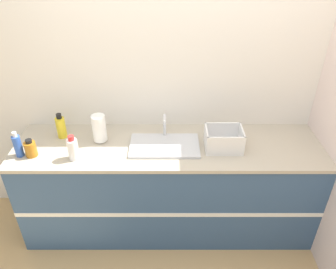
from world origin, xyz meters
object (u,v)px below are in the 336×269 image
at_px(bottle_white_spray, 74,149).
at_px(bottle_yellow, 62,127).
at_px(sink, 165,145).
at_px(bottle_amber, 32,148).
at_px(bottle_blue, 19,145).
at_px(paper_towel_roll, 100,128).
at_px(dish_rack, 224,141).

bearing_deg(bottle_white_spray, bottle_yellow, 119.43).
bearing_deg(sink, bottle_white_spray, -166.63).
xyz_separation_m(bottle_amber, bottle_blue, (-0.09, -0.00, 0.03)).
xyz_separation_m(bottle_blue, bottle_white_spray, (0.43, -0.04, -0.00)).
bearing_deg(bottle_white_spray, sink, 13.37).
xyz_separation_m(sink, bottle_white_spray, (-0.69, -0.16, 0.07)).
bearing_deg(bottle_white_spray, paper_towel_roll, 57.11).
relative_size(bottle_yellow, bottle_white_spray, 1.07).
height_order(paper_towel_roll, bottle_white_spray, paper_towel_roll).
bearing_deg(bottle_white_spray, dish_rack, 7.03).
height_order(sink, bottle_amber, sink).
height_order(dish_rack, bottle_white_spray, bottle_white_spray).
relative_size(sink, dish_rack, 1.91).
height_order(bottle_yellow, bottle_blue, bottle_yellow).
xyz_separation_m(bottle_amber, bottle_white_spray, (0.34, -0.04, 0.03)).
bearing_deg(bottle_amber, bottle_blue, -179.72).
bearing_deg(bottle_blue, paper_towel_roll, 19.23).
distance_m(paper_towel_roll, bottle_amber, 0.54).
distance_m(paper_towel_roll, dish_rack, 1.01).
height_order(bottle_blue, bottle_white_spray, bottle_blue).
height_order(sink, bottle_yellow, sink).
xyz_separation_m(sink, bottle_amber, (-1.03, -0.12, 0.05)).
xyz_separation_m(bottle_yellow, bottle_blue, (-0.26, -0.27, -0.00)).
xyz_separation_m(paper_towel_roll, bottle_yellow, (-0.33, 0.06, -0.02)).
bearing_deg(paper_towel_roll, sink, -8.71).
bearing_deg(bottle_blue, bottle_white_spray, -5.21).
distance_m(sink, bottle_amber, 1.04).
relative_size(dish_rack, bottle_amber, 2.01).
relative_size(paper_towel_roll, bottle_yellow, 1.08).
xyz_separation_m(sink, dish_rack, (0.47, -0.02, 0.05)).
relative_size(paper_towel_roll, bottle_blue, 1.11).
distance_m(bottle_yellow, bottle_white_spray, 0.35).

